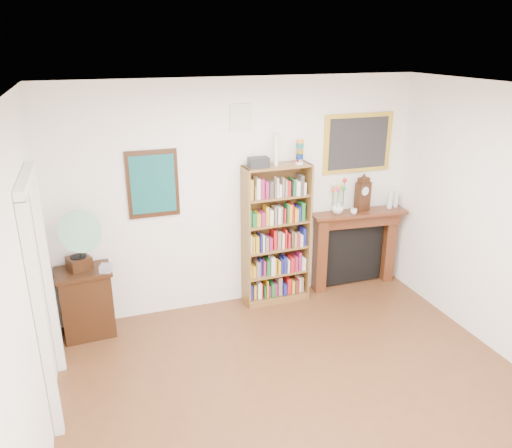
{
  "coord_description": "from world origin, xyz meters",
  "views": [
    {
      "loc": [
        -1.71,
        -3.05,
        3.18
      ],
      "look_at": [
        -0.12,
        1.6,
        1.36
      ],
      "focal_mm": 35.0,
      "sensor_mm": 36.0,
      "label": 1
    }
  ],
  "objects_px": {
    "mantel_clock": "(363,195)",
    "side_cabinet": "(87,302)",
    "bottle_left": "(390,199)",
    "gramophone": "(75,237)",
    "bookshelf": "(276,228)",
    "bottle_right": "(396,200)",
    "teacup": "(354,211)",
    "fireplace": "(355,242)",
    "cd_stack": "(106,268)",
    "flower_vase": "(338,207)"
  },
  "relations": [
    {
      "from": "bookshelf",
      "to": "bottle_left",
      "type": "bearing_deg",
      "value": -1.57
    },
    {
      "from": "side_cabinet",
      "to": "cd_stack",
      "type": "xyz_separation_m",
      "value": [
        0.24,
        -0.12,
        0.44
      ]
    },
    {
      "from": "cd_stack",
      "to": "side_cabinet",
      "type": "bearing_deg",
      "value": 152.96
    },
    {
      "from": "bookshelf",
      "to": "teacup",
      "type": "xyz_separation_m",
      "value": [
        1.04,
        -0.05,
        0.11
      ]
    },
    {
      "from": "fireplace",
      "to": "cd_stack",
      "type": "bearing_deg",
      "value": -170.21
    },
    {
      "from": "bottle_left",
      "to": "gramophone",
      "type": "bearing_deg",
      "value": -177.71
    },
    {
      "from": "mantel_clock",
      "to": "bookshelf",
      "type": "bearing_deg",
      "value": 169.71
    },
    {
      "from": "side_cabinet",
      "to": "teacup",
      "type": "height_order",
      "value": "teacup"
    },
    {
      "from": "cd_stack",
      "to": "teacup",
      "type": "xyz_separation_m",
      "value": [
        3.11,
        0.14,
        0.27
      ]
    },
    {
      "from": "cd_stack",
      "to": "mantel_clock",
      "type": "bearing_deg",
      "value": 4.04
    },
    {
      "from": "bookshelf",
      "to": "cd_stack",
      "type": "relative_size",
      "value": 17.15
    },
    {
      "from": "fireplace",
      "to": "flower_vase",
      "type": "height_order",
      "value": "flower_vase"
    },
    {
      "from": "side_cabinet",
      "to": "mantel_clock",
      "type": "distance_m",
      "value": 3.63
    },
    {
      "from": "teacup",
      "to": "bottle_left",
      "type": "distance_m",
      "value": 0.58
    },
    {
      "from": "cd_stack",
      "to": "teacup",
      "type": "relative_size",
      "value": 1.35
    },
    {
      "from": "flower_vase",
      "to": "teacup",
      "type": "bearing_deg",
      "value": -27.3
    },
    {
      "from": "side_cabinet",
      "to": "bottle_left",
      "type": "relative_size",
      "value": 3.35
    },
    {
      "from": "fireplace",
      "to": "cd_stack",
      "type": "relative_size",
      "value": 10.79
    },
    {
      "from": "cd_stack",
      "to": "mantel_clock",
      "type": "relative_size",
      "value": 0.27
    },
    {
      "from": "side_cabinet",
      "to": "mantel_clock",
      "type": "height_order",
      "value": "mantel_clock"
    },
    {
      "from": "gramophone",
      "to": "cd_stack",
      "type": "height_order",
      "value": "gramophone"
    },
    {
      "from": "bookshelf",
      "to": "bottle_right",
      "type": "xyz_separation_m",
      "value": [
        1.72,
        0.03,
        0.18
      ]
    },
    {
      "from": "side_cabinet",
      "to": "teacup",
      "type": "bearing_deg",
      "value": -3.13
    },
    {
      "from": "bookshelf",
      "to": "teacup",
      "type": "height_order",
      "value": "bookshelf"
    },
    {
      "from": "mantel_clock",
      "to": "side_cabinet",
      "type": "bearing_deg",
      "value": 169.57
    },
    {
      "from": "mantel_clock",
      "to": "bottle_left",
      "type": "bearing_deg",
      "value": -15.71
    },
    {
      "from": "bookshelf",
      "to": "mantel_clock",
      "type": "relative_size",
      "value": 4.62
    },
    {
      "from": "bookshelf",
      "to": "bottle_left",
      "type": "relative_size",
      "value": 8.57
    },
    {
      "from": "bookshelf",
      "to": "teacup",
      "type": "relative_size",
      "value": 23.21
    },
    {
      "from": "cd_stack",
      "to": "mantel_clock",
      "type": "height_order",
      "value": "mantel_clock"
    },
    {
      "from": "mantel_clock",
      "to": "flower_vase",
      "type": "bearing_deg",
      "value": 167.02
    },
    {
      "from": "cd_stack",
      "to": "bottle_left",
      "type": "height_order",
      "value": "bottle_left"
    },
    {
      "from": "side_cabinet",
      "to": "mantel_clock",
      "type": "relative_size",
      "value": 1.81
    },
    {
      "from": "cd_stack",
      "to": "bottle_left",
      "type": "bearing_deg",
      "value": 3.21
    },
    {
      "from": "fireplace",
      "to": "mantel_clock",
      "type": "relative_size",
      "value": 2.91
    },
    {
      "from": "gramophone",
      "to": "bottle_right",
      "type": "distance_m",
      "value": 4.06
    },
    {
      "from": "cd_stack",
      "to": "flower_vase",
      "type": "distance_m",
      "value": 2.95
    },
    {
      "from": "teacup",
      "to": "bottle_right",
      "type": "bearing_deg",
      "value": 6.79
    },
    {
      "from": "bookshelf",
      "to": "bottle_left",
      "type": "xyz_separation_m",
      "value": [
        1.62,
        0.01,
        0.2
      ]
    },
    {
      "from": "gramophone",
      "to": "cd_stack",
      "type": "xyz_separation_m",
      "value": [
        0.27,
        -0.05,
        -0.38
      ]
    },
    {
      "from": "gramophone",
      "to": "teacup",
      "type": "relative_size",
      "value": 8.42
    },
    {
      "from": "mantel_clock",
      "to": "gramophone",
      "type": "bearing_deg",
      "value": 170.78
    },
    {
      "from": "cd_stack",
      "to": "teacup",
      "type": "bearing_deg",
      "value": 2.59
    },
    {
      "from": "fireplace",
      "to": "teacup",
      "type": "height_order",
      "value": "teacup"
    },
    {
      "from": "side_cabinet",
      "to": "fireplace",
      "type": "height_order",
      "value": "fireplace"
    },
    {
      "from": "gramophone",
      "to": "mantel_clock",
      "type": "xyz_separation_m",
      "value": [
        3.55,
        0.18,
        0.06
      ]
    },
    {
      "from": "mantel_clock",
      "to": "teacup",
      "type": "xyz_separation_m",
      "value": [
        -0.17,
        -0.09,
        -0.18
      ]
    },
    {
      "from": "fireplace",
      "to": "bottle_left",
      "type": "bearing_deg",
      "value": -2.06
    },
    {
      "from": "bottle_left",
      "to": "bottle_right",
      "type": "xyz_separation_m",
      "value": [
        0.1,
        0.01,
        -0.02
      ]
    },
    {
      "from": "bottle_left",
      "to": "mantel_clock",
      "type": "bearing_deg",
      "value": 176.46
    }
  ]
}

